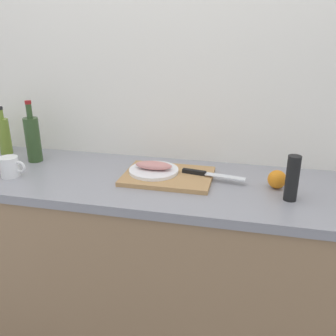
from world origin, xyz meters
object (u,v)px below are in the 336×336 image
cutting_board (168,176)px  olive_oil_bottle (4,135)px  white_plate (154,171)px  coffee_mug_0 (10,167)px  fish_fillet (154,165)px  chef_knife (205,174)px  wine_bottle (33,138)px  pepper_mill (292,178)px

cutting_board → olive_oil_bottle: size_ratio=1.55×
cutting_board → white_plate: 0.07m
white_plate → coffee_mug_0: (-0.64, -0.15, 0.02)m
cutting_board → white_plate: white_plate is taller
olive_oil_bottle → coffee_mug_0: olive_oil_bottle is taller
fish_fillet → coffee_mug_0: (-0.64, -0.15, -0.01)m
chef_knife → olive_oil_bottle: 1.11m
cutting_board → olive_oil_bottle: 0.95m
wine_bottle → coffee_mug_0: 0.23m
fish_fillet → wine_bottle: bearing=174.3°
coffee_mug_0 → pepper_mill: pepper_mill is taller
chef_knife → white_plate: bearing=-167.7°
chef_knife → wine_bottle: (-0.89, 0.05, 0.09)m
white_plate → olive_oil_bottle: olive_oil_bottle is taller
cutting_board → chef_knife: (0.17, 0.02, 0.02)m
white_plate → fish_fillet: (0.00, 0.00, 0.03)m
white_plate → coffee_mug_0: size_ratio=1.84×
white_plate → pepper_mill: 0.61m
fish_fillet → chef_knife: size_ratio=0.59×
fish_fillet → pepper_mill: (0.60, -0.12, 0.04)m
chef_knife → coffee_mug_0: coffee_mug_0 is taller
cutting_board → olive_oil_bottle: olive_oil_bottle is taller
cutting_board → wine_bottle: 0.73m
chef_knife → olive_oil_bottle: size_ratio=1.13×
olive_oil_bottle → white_plate: bearing=-8.9°
coffee_mug_0 → wine_bottle: bearing=92.2°
white_plate → coffee_mug_0: coffee_mug_0 is taller
white_plate → wine_bottle: bearing=174.3°
chef_knife → olive_oil_bottle: (-1.10, 0.12, 0.07)m
cutting_board → white_plate: (-0.07, 0.01, 0.02)m
wine_bottle → white_plate: bearing=-5.7°
cutting_board → coffee_mug_0: (-0.71, -0.14, 0.04)m
olive_oil_bottle → pepper_mill: size_ratio=1.39×
fish_fillet → wine_bottle: wine_bottle is taller
chef_knife → pepper_mill: 0.39m
chef_knife → wine_bottle: 0.89m
wine_bottle → pepper_mill: size_ratio=1.68×
white_plate → olive_oil_bottle: size_ratio=0.89×
olive_oil_bottle → coffee_mug_0: bearing=-51.8°
chef_knife → pepper_mill: size_ratio=1.57×
chef_knife → wine_bottle: size_ratio=0.93×
olive_oil_bottle → cutting_board: bearing=-8.8°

